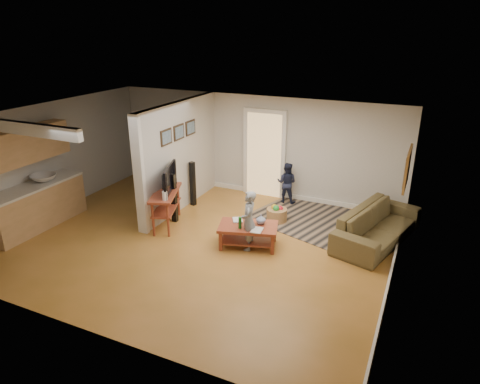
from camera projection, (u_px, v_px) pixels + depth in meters
name	position (u px, v px, depth m)	size (l,w,h in m)	color
ground	(196.00, 241.00, 8.62)	(7.50, 7.50, 0.00)	olive
room_shell	(159.00, 160.00, 8.86)	(7.54, 6.02, 2.52)	#BCBAB4
area_rug	(319.00, 221.00, 9.51)	(2.84, 2.08, 0.01)	black
sofa	(376.00, 241.00, 8.63)	(2.35, 0.92, 0.69)	#474023
coffee_table	(249.00, 230.00, 8.33)	(1.27, 0.95, 0.67)	maroon
tv_console	(166.00, 195.00, 9.06)	(0.87, 1.32, 1.07)	maroon
speaker_left	(174.00, 198.00, 9.31)	(0.11, 0.11, 1.11)	black
speaker_right	(193.00, 184.00, 10.17)	(0.11, 0.11, 1.08)	black
toy_basket	(277.00, 214.00, 9.45)	(0.45, 0.45, 0.40)	olive
child	(248.00, 248.00, 8.35)	(0.43, 0.29, 1.19)	gray
toddler	(286.00, 202.00, 10.53)	(0.49, 0.38, 1.01)	#1D233E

